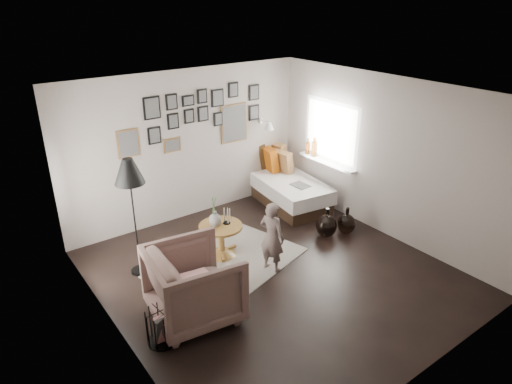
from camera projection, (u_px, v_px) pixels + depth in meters
ground at (274, 274)px, 6.59m from camera, size 4.80×4.80×0.00m
wall_back at (188, 146)px, 7.82m from camera, size 4.50×0.00×4.50m
wall_front at (434, 274)px, 4.30m from camera, size 4.50×0.00×4.50m
wall_left at (110, 243)px, 4.84m from camera, size 0.00×4.80×4.80m
wall_right at (385, 158)px, 7.29m from camera, size 0.00×4.80×4.80m
ceiling at (277, 94)px, 5.53m from camera, size 4.80×4.80×0.00m
door_left at (80, 221)px, 5.83m from camera, size 0.00×2.14×2.14m
window_right at (321, 157)px, 8.38m from camera, size 0.15×1.32×1.30m
gallery_wall at (202, 118)px, 7.79m from camera, size 2.74×0.03×1.08m
wall_sconce at (269, 126)px, 8.41m from camera, size 0.18×0.36×0.16m
rug at (228, 262)px, 6.85m from camera, size 2.48×2.03×0.01m
pedestal_table at (221, 241)px, 6.96m from camera, size 0.66×0.66×0.52m
vase at (215, 218)px, 6.76m from camera, size 0.19×0.19×0.47m
candles at (227, 216)px, 6.86m from camera, size 0.11×0.11×0.25m
daybed at (279, 182)px, 8.85m from camera, size 1.22×2.31×1.08m
magazine_on_daybed at (300, 185)px, 8.27m from camera, size 0.26×0.34×0.02m
armchair at (194, 284)px, 5.55m from camera, size 1.17×1.15×0.95m
armchair_cushion at (194, 281)px, 5.60m from camera, size 0.50×0.51×0.19m
floor_lamp at (129, 176)px, 6.03m from camera, size 0.41×0.41×1.74m
magazine_basket at (162, 326)px, 5.24m from camera, size 0.37×0.37×0.43m
demijohn_large at (326, 226)px, 7.50m from camera, size 0.34×0.34×0.52m
demijohn_small at (346, 224)px, 7.62m from camera, size 0.30×0.30×0.47m
child at (272, 237)px, 6.48m from camera, size 0.37×0.45×1.08m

